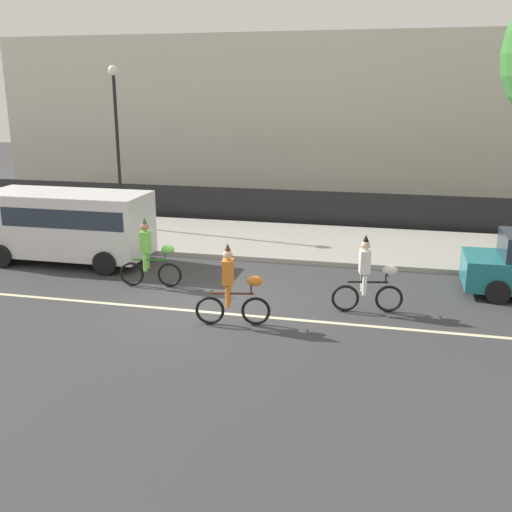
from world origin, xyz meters
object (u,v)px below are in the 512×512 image
at_px(parade_cyclist_lime, 150,256).
at_px(parade_cyclist_orange, 233,290).
at_px(street_lamp_post, 116,123).
at_px(parked_van_white, 70,222).
at_px(parade_cyclist_zebra, 369,278).

xyz_separation_m(parade_cyclist_lime, parade_cyclist_orange, (2.92, -2.15, 0.00)).
bearing_deg(street_lamp_post, parade_cyclist_lime, -58.29).
bearing_deg(street_lamp_post, parked_van_white, -85.28).
distance_m(parade_cyclist_lime, parade_cyclist_orange, 3.62).
xyz_separation_m(parade_cyclist_lime, parked_van_white, (-3.33, 1.65, 0.44)).
height_order(parade_cyclist_lime, street_lamp_post, street_lamp_post).
bearing_deg(street_lamp_post, parade_cyclist_zebra, -34.58).
distance_m(parade_cyclist_orange, street_lamp_post, 10.92).
height_order(parked_van_white, street_lamp_post, street_lamp_post).
bearing_deg(parade_cyclist_orange, parade_cyclist_zebra, 27.67).
bearing_deg(parade_cyclist_zebra, parade_cyclist_orange, -152.33).
relative_size(parked_van_white, street_lamp_post, 0.85).
relative_size(parade_cyclist_zebra, parked_van_white, 0.38).
xyz_separation_m(parade_cyclist_lime, parade_cyclist_zebra, (5.85, -0.61, 0.00)).
relative_size(parade_cyclist_lime, street_lamp_post, 0.33).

